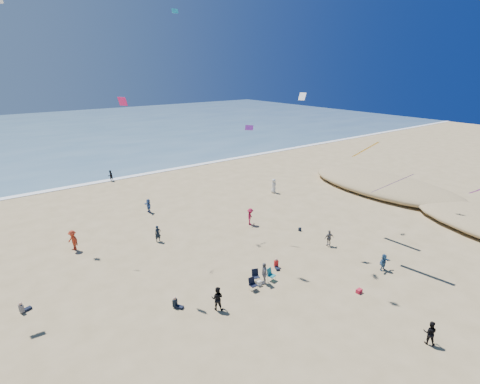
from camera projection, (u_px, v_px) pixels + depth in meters
ocean at (15, 136)px, 89.71m from camera, size 220.00×100.00×0.06m
surf_line at (68, 187)px, 51.87m from camera, size 220.00×1.20×0.08m
standing_flyers at (200, 240)px, 34.34m from camera, size 36.94×48.96×1.93m
seated_group at (254, 322)px, 23.99m from camera, size 18.90×22.70×0.84m
chair_cluster at (260, 278)px, 28.74m from camera, size 2.67×1.49×1.00m
white_tote at (259, 283)px, 28.63m from camera, size 0.35×0.20×0.40m
black_backpack at (252, 283)px, 28.65m from camera, size 0.30×0.22×0.38m
cooler at (359, 291)px, 27.75m from camera, size 0.45×0.30×0.30m
navy_bag at (300, 229)px, 38.22m from camera, size 0.28×0.18×0.34m
kites_aloft at (285, 88)px, 28.90m from camera, size 45.65×37.90×28.71m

